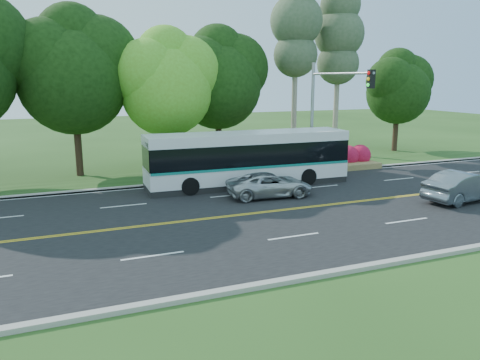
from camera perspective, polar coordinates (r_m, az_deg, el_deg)
name	(u,v)px	position (r m, az deg, el deg)	size (l,w,h in m)	color
ground	(267,212)	(21.62, 3.34, -3.93)	(120.00, 120.00, 0.00)	#264818
road	(267,212)	(21.62, 3.34, -3.90)	(60.00, 14.00, 0.02)	black
curb_north	(217,180)	(28.04, -2.85, 0.01)	(60.00, 0.30, 0.15)	#A5A095
curb_south	(361,268)	(15.78, 14.57, -10.30)	(60.00, 0.30, 0.15)	#A5A095
grass_verge	(207,175)	(29.77, -4.01, 0.67)	(60.00, 4.00, 0.10)	#264818
lane_markings	(265,212)	(21.58, 3.11, -3.90)	(57.60, 13.82, 0.00)	gold
tree_row	(112,67)	(31.14, -15.35, 13.15)	(44.70, 9.10, 13.84)	black
bougainvillea_hedge	(313,159)	(31.79, 8.88, 2.52)	(9.50, 2.25, 1.50)	maroon
traffic_signal	(329,102)	(28.68, 10.76, 9.36)	(0.42, 6.10, 7.00)	gray
transit_bus	(248,159)	(26.60, 0.98, 2.53)	(11.66, 2.81, 3.04)	white
sedan	(464,186)	(25.81, 25.66, -0.70)	(1.59, 4.56, 1.50)	slate
suv	(270,185)	(24.27, 3.64, -0.58)	(2.05, 4.44, 1.23)	silver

